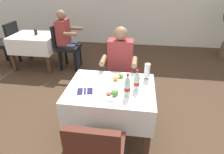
{
  "coord_description": "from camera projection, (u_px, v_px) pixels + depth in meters",
  "views": [
    {
      "loc": [
        0.17,
        -1.72,
        1.91
      ],
      "look_at": [
        -0.11,
        0.25,
        0.82
      ],
      "focal_mm": 30.62,
      "sensor_mm": 36.0,
      "label": 1
    }
  ],
  "objects": [
    {
      "name": "ground_plane",
      "position": [
        118.0,
        143.0,
        2.44
      ],
      "size": [
        11.0,
        11.0,
        0.0
      ],
      "primitive_type": "plane",
      "color": "#473323"
    },
    {
      "name": "main_dining_table",
      "position": [
        111.0,
        100.0,
        2.31
      ],
      "size": [
        1.02,
        0.79,
        0.74
      ],
      "color": "white",
      "rests_on": "ground"
    },
    {
      "name": "chair_far_diner_seat",
      "position": [
        118.0,
        71.0,
        2.99
      ],
      "size": [
        0.44,
        0.5,
        0.97
      ],
      "color": "#4C2319",
      "rests_on": "ground"
    },
    {
      "name": "chair_near_camera_side",
      "position": [
        97.0,
        153.0,
        1.63
      ],
      "size": [
        0.44,
        0.5,
        0.97
      ],
      "color": "#4C2319",
      "rests_on": "ground"
    },
    {
      "name": "seated_diner_far",
      "position": [
        120.0,
        65.0,
        2.82
      ],
      "size": [
        0.5,
        0.46,
        1.26
      ],
      "color": "#282D42",
      "rests_on": "ground"
    },
    {
      "name": "plate_near_camera",
      "position": [
        112.0,
        94.0,
        2.07
      ],
      "size": [
        0.24,
        0.24,
        0.07
      ],
      "color": "white",
      "rests_on": "main_dining_table"
    },
    {
      "name": "plate_far_diner",
      "position": [
        118.0,
        78.0,
        2.37
      ],
      "size": [
        0.25,
        0.25,
        0.06
      ],
      "color": "white",
      "rests_on": "main_dining_table"
    },
    {
      "name": "beer_glass_left",
      "position": [
        147.0,
        71.0,
        2.35
      ],
      "size": [
        0.07,
        0.07,
        0.2
      ],
      "color": "white",
      "rests_on": "main_dining_table"
    },
    {
      "name": "cola_bottle_primary",
      "position": [
        127.0,
        86.0,
        2.02
      ],
      "size": [
        0.07,
        0.07,
        0.27
      ],
      "color": "silver",
      "rests_on": "main_dining_table"
    },
    {
      "name": "cola_bottle_secondary",
      "position": [
        137.0,
        81.0,
        2.13
      ],
      "size": [
        0.07,
        0.07,
        0.25
      ],
      "color": "silver",
      "rests_on": "main_dining_table"
    },
    {
      "name": "napkin_cutlery_set",
      "position": [
        85.0,
        91.0,
        2.14
      ],
      "size": [
        0.19,
        0.2,
        0.01
      ],
      "color": "#231E4C",
      "rests_on": "main_dining_table"
    },
    {
      "name": "background_dining_table",
      "position": [
        36.0,
        43.0,
        4.19
      ],
      "size": [
        0.92,
        0.78,
        0.74
      ],
      "color": "white",
      "rests_on": "ground"
    },
    {
      "name": "background_chair_left",
      "position": [
        8.0,
        41.0,
        4.27
      ],
      "size": [
        0.5,
        0.44,
        0.97
      ],
      "color": "black",
      "rests_on": "ground"
    },
    {
      "name": "background_chair_right",
      "position": [
        65.0,
        44.0,
        4.11
      ],
      "size": [
        0.5,
        0.44,
        0.97
      ],
      "color": "black",
      "rests_on": "ground"
    },
    {
      "name": "background_patron",
      "position": [
        66.0,
        37.0,
        4.03
      ],
      "size": [
        0.46,
        0.5,
        1.26
      ],
      "color": "#282D42",
      "rests_on": "ground"
    },
    {
      "name": "background_table_tumbler",
      "position": [
        36.0,
        32.0,
        4.07
      ],
      "size": [
        0.06,
        0.06,
        0.11
      ],
      "primitive_type": "cylinder",
      "color": "black",
      "rests_on": "background_dining_table"
    }
  ]
}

